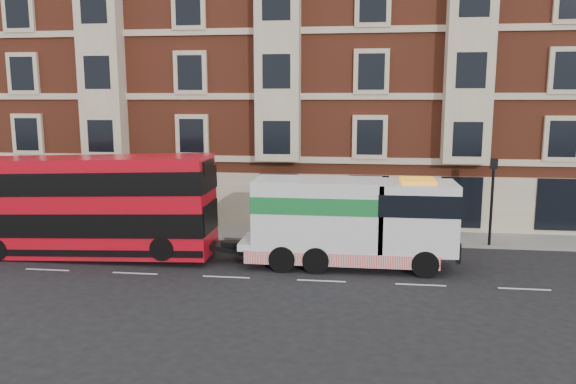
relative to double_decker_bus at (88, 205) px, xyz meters
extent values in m
plane|color=black|center=(7.07, -2.21, -2.51)|extent=(120.00, 120.00, 0.00)
cube|color=slate|center=(7.07, 5.29, -2.43)|extent=(90.00, 3.00, 0.15)
cube|color=brown|center=(7.57, 12.79, 6.49)|extent=(45.00, 12.00, 18.00)
cylinder|color=black|center=(1.07, 3.99, -0.36)|extent=(0.14, 0.14, 4.00)
cube|color=black|center=(1.07, 3.99, 1.74)|extent=(0.35, 0.15, 0.50)
cylinder|color=black|center=(19.07, 3.99, -0.36)|extent=(0.14, 0.14, 4.00)
cube|color=black|center=(19.07, 3.99, 1.74)|extent=(0.35, 0.15, 0.50)
cube|color=red|center=(0.00, 0.00, -0.06)|extent=(11.64, 2.60, 4.57)
cube|color=black|center=(0.00, 0.00, -0.74)|extent=(11.68, 2.66, 1.09)
cube|color=black|center=(0.00, 0.00, 1.13)|extent=(11.68, 2.66, 1.04)
cylinder|color=black|center=(-3.95, 1.17, -1.97)|extent=(1.08, 0.33, 1.08)
cylinder|color=black|center=(3.95, -1.17, -1.65)|extent=(1.08, 0.33, 1.08)
cylinder|color=black|center=(3.95, 1.17, -1.65)|extent=(1.08, 0.33, 1.08)
cube|color=silver|center=(12.00, 0.00, -1.52)|extent=(9.36, 2.39, 0.31)
cube|color=silver|center=(15.01, 0.00, -0.17)|extent=(3.33, 2.60, 3.01)
cube|color=silver|center=(10.75, 0.00, -0.11)|extent=(5.61, 2.60, 3.01)
cube|color=#186D30|center=(10.75, 0.00, 0.40)|extent=(5.67, 2.64, 0.73)
cube|color=red|center=(11.79, 0.00, -1.88)|extent=(8.32, 2.66, 0.57)
cylinder|color=black|center=(15.33, -1.17, -1.93)|extent=(1.14, 0.36, 1.14)
cylinder|color=black|center=(15.33, 1.17, -1.93)|extent=(1.14, 0.36, 1.14)
cylinder|color=black|center=(10.75, -1.17, -1.93)|extent=(1.14, 0.42, 1.14)
cylinder|color=black|center=(10.75, 1.17, -1.93)|extent=(1.14, 0.42, 1.14)
cylinder|color=black|center=(9.30, -1.17, -1.93)|extent=(1.14, 0.42, 1.14)
cylinder|color=black|center=(9.30, 1.17, -1.93)|extent=(1.14, 0.42, 1.14)
imported|color=#17262F|center=(-5.35, 5.41, -1.50)|extent=(0.75, 0.66, 1.72)
camera|label=1|loc=(12.46, -24.32, 4.95)|focal=35.00mm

